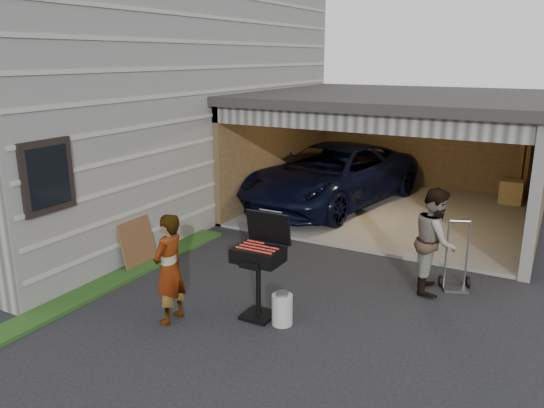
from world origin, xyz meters
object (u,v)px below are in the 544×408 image
Objects in this scene: man at (435,240)px; hand_truck at (455,276)px; bbq_grill at (260,258)px; propane_tank at (282,310)px; minivan at (332,177)px; plywood_panel at (138,243)px; woman at (169,269)px.

man is 0.75m from hand_truck.
propane_tank is at bearing -8.11° from bbq_grill.
bbq_grill is 1.31× the size of hand_truck.
hand_truck is (3.74, -3.66, -0.53)m from minivan.
propane_tank is (-1.61, -2.22, -0.64)m from man.
bbq_grill reaches higher than plywood_panel.
hand_truck is at bearing -68.14° from man.
minivan is 12.07× the size of propane_tank.
man is 5.22m from plywood_panel.
bbq_grill is at bearing 171.89° from propane_tank.
propane_tank is at bearing 113.20° from woman.
woman is 1.72m from propane_tank.
plywood_panel is at bearing 167.60° from bbq_grill.
hand_truck is at bearing 18.20° from plywood_panel.
minivan is 4.60× the size of hand_truck.
bbq_grill is at bearing 123.13° from woman.
minivan is 5.26m from hand_truck.
man is (3.41, -3.89, 0.11)m from minivan.
bbq_grill is (1.06, 0.74, 0.11)m from woman.
minivan is 3.36× the size of woman.
man is at bearing 131.55° from woman.
minivan is 6.80m from woman.
woman is at bearing 120.15° from man.
minivan reaches higher than propane_tank.
man is 1.11× the size of bbq_grill.
propane_tank is 3.44m from plywood_panel.
woman is 4.23m from man.
propane_tank is (1.80, -6.11, -0.53)m from minivan.
woman reaches higher than plywood_panel.
bbq_grill is at bearing -155.83° from hand_truck.
man is 3.83× the size of propane_tank.
minivan is at bearing -178.97° from woman.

